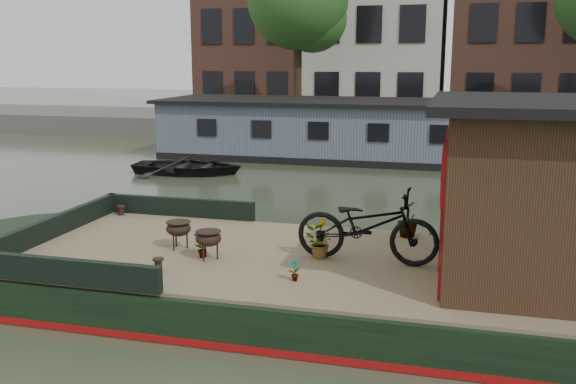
% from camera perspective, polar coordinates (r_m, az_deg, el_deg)
% --- Properties ---
extents(ground, '(120.00, 120.00, 0.00)m').
position_cam_1_polar(ground, '(9.68, 10.75, -10.18)').
color(ground, '#29301F').
rests_on(ground, ground).
extents(houseboat_hull, '(14.01, 4.02, 0.60)m').
position_cam_1_polar(houseboat_hull, '(9.75, 2.91, -8.10)').
color(houseboat_hull, black).
rests_on(houseboat_hull, ground).
extents(houseboat_deck, '(11.80, 3.80, 0.05)m').
position_cam_1_polar(houseboat_deck, '(9.47, 10.89, -6.67)').
color(houseboat_deck, '#857252').
rests_on(houseboat_deck, houseboat_hull).
extents(bow_bulwark, '(3.00, 4.00, 0.35)m').
position_cam_1_polar(bow_bulwark, '(10.95, -16.56, -3.32)').
color(bow_bulwark, black).
rests_on(bow_bulwark, houseboat_deck).
extents(bicycle, '(2.12, 0.81, 1.10)m').
position_cam_1_polar(bicycle, '(9.44, 7.05, -2.97)').
color(bicycle, black).
rests_on(bicycle, houseboat_deck).
extents(potted_plant_a, '(0.27, 0.24, 0.43)m').
position_cam_1_polar(potted_plant_a, '(9.71, -7.69, -4.61)').
color(potted_plant_a, '#99572B').
rests_on(potted_plant_a, houseboat_deck).
extents(potted_plant_b, '(0.19, 0.22, 0.36)m').
position_cam_1_polar(potted_plant_b, '(10.54, 2.92, -3.38)').
color(potted_plant_b, brown).
rests_on(potted_plant_b, houseboat_deck).
extents(potted_plant_c, '(0.50, 0.46, 0.47)m').
position_cam_1_polar(potted_plant_c, '(9.63, 2.72, -4.54)').
color(potted_plant_c, brown).
rests_on(potted_plant_c, houseboat_deck).
extents(potted_plant_d, '(0.41, 0.41, 0.61)m').
position_cam_1_polar(potted_plant_d, '(10.93, 10.60, -2.36)').
color(potted_plant_d, brown).
rests_on(potted_plant_d, houseboat_deck).
extents(potted_plant_e, '(0.20, 0.19, 0.31)m').
position_cam_1_polar(potted_plant_e, '(8.67, 0.58, -6.94)').
color(potted_plant_e, brown).
rests_on(potted_plant_e, houseboat_deck).
extents(brazier_front, '(0.46, 0.46, 0.44)m').
position_cam_1_polar(brazier_front, '(9.64, -7.07, -4.69)').
color(brazier_front, black).
rests_on(brazier_front, houseboat_deck).
extents(brazier_rear, '(0.50, 0.50, 0.44)m').
position_cam_1_polar(brazier_rear, '(10.24, -9.69, -3.78)').
color(brazier_rear, black).
rests_on(brazier_rear, houseboat_deck).
extents(bollard_port, '(0.16, 0.16, 0.18)m').
position_cam_1_polar(bollard_port, '(12.65, -14.61, -1.59)').
color(bollard_port, black).
rests_on(bollard_port, houseboat_deck).
extents(bollard_stbd, '(0.16, 0.16, 0.18)m').
position_cam_1_polar(bollard_stbd, '(9.27, -11.45, -6.34)').
color(bollard_stbd, black).
rests_on(bollard_stbd, houseboat_deck).
extents(dinghy, '(3.69, 2.79, 0.72)m').
position_cam_1_polar(dinghy, '(20.50, -8.87, 2.63)').
color(dinghy, black).
rests_on(dinghy, ground).
extents(far_houseboat, '(20.40, 4.40, 2.11)m').
position_cam_1_polar(far_houseboat, '(23.13, 13.58, 5.00)').
color(far_houseboat, slate).
rests_on(far_houseboat, ground).
extents(quay, '(60.00, 6.00, 0.90)m').
position_cam_1_polar(quay, '(29.64, 13.91, 5.42)').
color(quay, '#47443F').
rests_on(quay, ground).
extents(tree_left, '(4.40, 4.40, 7.40)m').
position_cam_1_polar(tree_left, '(28.98, 1.20, 16.40)').
color(tree_left, '#332316').
rests_on(tree_left, quay).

